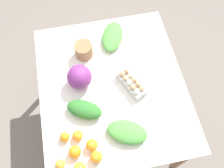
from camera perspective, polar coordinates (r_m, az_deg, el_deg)
name	(u,v)px	position (r m, az deg, el deg)	size (l,w,h in m)	color
ground_plane	(112,119)	(2.59, 0.00, -7.94)	(8.00, 8.00, 0.00)	#70665B
dining_table	(112,91)	(1.95, 0.00, -1.53)	(1.25, 1.08, 0.78)	silver
cabbage_purple	(79,77)	(1.81, -7.46, 1.60)	(0.18, 0.18, 0.18)	#7A2D75
egg_carton	(132,83)	(1.83, 4.49, 0.31)	(0.28, 0.20, 0.09)	#B7B7B2
paper_bag	(84,50)	(1.97, -6.50, 7.69)	(0.14, 0.14, 0.12)	olive
greens_bunch_kale	(112,36)	(2.07, 0.08, 10.81)	(0.30, 0.16, 0.06)	#4C933D
greens_bunch_scallion	(127,132)	(1.70, 3.46, -10.92)	(0.28, 0.16, 0.08)	#4C933D
greens_bunch_beet_tops	(84,110)	(1.75, -6.35, -5.82)	(0.25, 0.13, 0.09)	#2D6B28
orange_0	(75,152)	(1.68, -8.51, -15.11)	(0.08, 0.08, 0.08)	orange
orange_2	(60,164)	(1.69, -11.75, -17.52)	(0.06, 0.06, 0.06)	#F9A833
orange_3	(92,145)	(1.68, -4.62, -13.70)	(0.08, 0.08, 0.08)	orange
orange_4	(65,137)	(1.72, -10.78, -11.83)	(0.06, 0.06, 0.06)	orange
orange_5	(96,157)	(1.66, -3.61, -16.31)	(0.08, 0.08, 0.08)	orange
orange_6	(78,136)	(1.71, -7.85, -11.60)	(0.07, 0.07, 0.07)	orange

